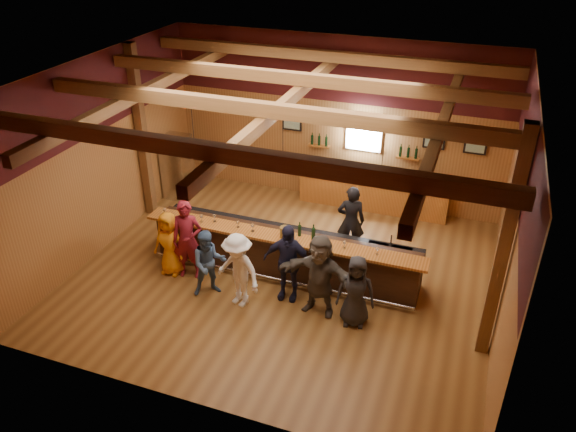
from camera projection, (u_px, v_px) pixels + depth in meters
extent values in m
plane|color=brown|center=(283.00, 274.00, 12.69)|extent=(9.00, 9.00, 0.00)
cube|color=brown|center=(335.00, 122.00, 14.85)|extent=(9.00, 0.04, 4.50)
cube|color=brown|center=(189.00, 298.00, 8.31)|extent=(9.00, 0.04, 4.50)
cube|color=brown|center=(100.00, 155.00, 12.91)|extent=(0.04, 8.00, 4.50)
cube|color=brown|center=(514.00, 222.00, 10.25)|extent=(0.04, 8.00, 4.50)
cube|color=brown|center=(283.00, 77.00, 10.47)|extent=(9.00, 8.00, 0.04)
cube|color=#3E1111|center=(338.00, 69.00, 14.14)|extent=(9.00, 0.01, 1.70)
cube|color=#3E1111|center=(90.00, 96.00, 12.21)|extent=(0.01, 8.00, 1.70)
cube|color=#3E1111|center=(529.00, 151.00, 9.56)|extent=(0.01, 8.00, 1.70)
cube|color=brown|center=(142.00, 134.00, 14.09)|extent=(0.22, 0.22, 4.50)
cube|color=brown|center=(504.00, 249.00, 9.48)|extent=(0.22, 0.22, 4.50)
cube|color=brown|center=(211.00, 151.00, 8.16)|extent=(8.80, 0.20, 0.25)
cube|color=brown|center=(263.00, 109.00, 9.80)|extent=(8.80, 0.20, 0.25)
cube|color=brown|center=(300.00, 79.00, 11.43)|extent=(8.80, 0.20, 0.25)
cube|color=brown|center=(327.00, 56.00, 13.07)|extent=(8.80, 0.20, 0.25)
cube|color=brown|center=(147.00, 90.00, 11.63)|extent=(0.18, 7.80, 0.22)
cube|color=brown|center=(283.00, 105.00, 10.74)|extent=(0.18, 7.80, 0.22)
cube|color=brown|center=(443.00, 124.00, 9.85)|extent=(0.18, 7.80, 0.22)
cube|color=black|center=(283.00, 255.00, 12.43)|extent=(6.00, 0.60, 1.05)
cube|color=#96501B|center=(280.00, 237.00, 12.01)|extent=(6.30, 0.50, 0.06)
cube|color=black|center=(289.00, 231.00, 12.55)|extent=(6.00, 0.48, 0.05)
cube|color=black|center=(289.00, 249.00, 12.78)|extent=(6.00, 0.48, 0.90)
cube|color=silver|center=(377.00, 249.00, 11.98)|extent=(0.45, 0.40, 0.14)
cube|color=silver|center=(401.00, 253.00, 11.83)|extent=(0.45, 0.40, 0.14)
cylinder|color=silver|center=(277.00, 279.00, 12.28)|extent=(6.00, 0.06, 0.06)
cube|color=#96501B|center=(373.00, 194.00, 15.16)|extent=(4.00, 0.50, 0.90)
cube|color=black|center=(374.00, 178.00, 14.92)|extent=(4.00, 0.52, 0.05)
cube|color=silver|center=(364.00, 133.00, 14.67)|extent=(0.95, 0.08, 0.95)
cube|color=white|center=(364.00, 134.00, 14.63)|extent=(0.78, 0.01, 0.78)
cube|color=black|center=(292.00, 122.00, 15.23)|extent=(0.55, 0.04, 0.45)
cube|color=silver|center=(292.00, 123.00, 15.21)|extent=(0.45, 0.01, 0.35)
cube|color=black|center=(434.00, 140.00, 14.11)|extent=(0.55, 0.04, 0.45)
cube|color=silver|center=(434.00, 141.00, 14.09)|extent=(0.45, 0.01, 0.35)
cube|color=black|center=(475.00, 145.00, 13.81)|extent=(0.55, 0.04, 0.45)
cube|color=silver|center=(475.00, 146.00, 13.79)|extent=(0.45, 0.01, 0.35)
cube|color=#96501B|center=(319.00, 146.00, 15.22)|extent=(0.60, 0.18, 0.04)
cylinder|color=black|center=(312.00, 140.00, 15.20)|extent=(0.07, 0.07, 0.26)
cylinder|color=black|center=(319.00, 141.00, 15.14)|extent=(0.07, 0.07, 0.26)
cylinder|color=black|center=(326.00, 142.00, 15.08)|extent=(0.07, 0.07, 0.26)
cube|color=#96501B|center=(408.00, 158.00, 14.51)|extent=(0.60, 0.18, 0.04)
cylinder|color=black|center=(400.00, 152.00, 14.49)|extent=(0.07, 0.07, 0.26)
cylinder|color=black|center=(408.00, 153.00, 14.43)|extent=(0.07, 0.07, 0.26)
cylinder|color=black|center=(416.00, 154.00, 14.37)|extent=(0.07, 0.07, 0.26)
cylinder|color=black|center=(193.00, 124.00, 11.64)|extent=(0.01, 0.01, 1.25)
sphere|color=#F7590C|center=(195.00, 152.00, 11.95)|extent=(0.24, 0.24, 0.24)
cylinder|color=black|center=(283.00, 136.00, 11.05)|extent=(0.01, 0.01, 1.25)
sphere|color=#F7590C|center=(283.00, 165.00, 11.36)|extent=(0.24, 0.24, 0.24)
cylinder|color=black|center=(383.00, 150.00, 10.46)|extent=(0.01, 0.01, 1.25)
sphere|color=#F7590C|center=(381.00, 180.00, 10.77)|extent=(0.24, 0.24, 0.24)
cube|color=silver|center=(178.00, 167.00, 15.59)|extent=(0.70, 0.70, 1.80)
imported|color=orange|center=(170.00, 243.00, 12.41)|extent=(0.75, 0.51, 1.51)
imported|color=maroon|center=(188.00, 240.00, 12.21)|extent=(0.77, 0.60, 1.86)
imported|color=#436087|center=(209.00, 263.00, 11.73)|extent=(0.93, 0.89, 1.52)
imported|color=white|center=(238.00, 271.00, 11.37)|extent=(1.22, 0.93, 1.67)
imported|color=#1C1E39|center=(287.00, 262.00, 11.55)|extent=(1.06, 0.51, 1.76)
imported|color=#4D463D|center=(319.00, 275.00, 11.13)|extent=(1.70, 0.69, 1.78)
imported|color=black|center=(356.00, 291.00, 10.87)|extent=(0.83, 0.62, 1.54)
imported|color=black|center=(351.00, 221.00, 13.00)|extent=(0.73, 0.56, 1.77)
cylinder|color=brown|center=(285.00, 232.00, 11.91)|extent=(0.22, 0.22, 0.24)
cylinder|color=black|center=(300.00, 231.00, 11.95)|extent=(0.07, 0.07, 0.25)
cylinder|color=black|center=(300.00, 224.00, 11.87)|extent=(0.02, 0.02, 0.09)
cylinder|color=black|center=(313.00, 234.00, 11.82)|extent=(0.08, 0.08, 0.27)
cylinder|color=black|center=(314.00, 226.00, 11.74)|extent=(0.03, 0.03, 0.09)
cylinder|color=silver|center=(165.00, 215.00, 12.79)|extent=(0.07, 0.07, 0.01)
cylinder|color=silver|center=(165.00, 213.00, 12.76)|extent=(0.01, 0.01, 0.11)
sphere|color=silver|center=(164.00, 209.00, 12.72)|extent=(0.08, 0.08, 0.08)
cylinder|color=silver|center=(202.00, 222.00, 12.52)|extent=(0.07, 0.07, 0.01)
cylinder|color=silver|center=(202.00, 220.00, 12.49)|extent=(0.01, 0.01, 0.11)
sphere|color=silver|center=(201.00, 216.00, 12.45)|extent=(0.09, 0.09, 0.09)
cylinder|color=silver|center=(215.00, 221.00, 12.54)|extent=(0.07, 0.07, 0.01)
cylinder|color=silver|center=(215.00, 219.00, 12.51)|extent=(0.01, 0.01, 0.10)
sphere|color=silver|center=(214.00, 216.00, 12.47)|extent=(0.08, 0.08, 0.08)
cylinder|color=silver|center=(238.00, 227.00, 12.32)|extent=(0.06, 0.06, 0.01)
cylinder|color=silver|center=(238.00, 225.00, 12.30)|extent=(0.01, 0.01, 0.09)
sphere|color=silver|center=(238.00, 222.00, 12.26)|extent=(0.07, 0.07, 0.07)
cylinder|color=silver|center=(253.00, 231.00, 12.17)|extent=(0.07, 0.07, 0.01)
cylinder|color=silver|center=(253.00, 229.00, 12.14)|extent=(0.01, 0.01, 0.11)
sphere|color=silver|center=(253.00, 225.00, 12.10)|extent=(0.08, 0.08, 0.08)
cylinder|color=silver|center=(322.00, 243.00, 11.75)|extent=(0.07, 0.07, 0.01)
cylinder|color=silver|center=(322.00, 241.00, 11.72)|extent=(0.01, 0.01, 0.10)
sphere|color=silver|center=(322.00, 237.00, 11.68)|extent=(0.08, 0.08, 0.08)
cylinder|color=silver|center=(344.00, 248.00, 11.60)|extent=(0.07, 0.07, 0.01)
cylinder|color=silver|center=(344.00, 246.00, 11.57)|extent=(0.01, 0.01, 0.10)
sphere|color=silver|center=(345.00, 242.00, 11.53)|extent=(0.08, 0.08, 0.08)
cylinder|color=silver|center=(377.00, 254.00, 11.38)|extent=(0.07, 0.07, 0.01)
cylinder|color=silver|center=(377.00, 252.00, 11.35)|extent=(0.01, 0.01, 0.10)
sphere|color=silver|center=(377.00, 249.00, 11.31)|extent=(0.08, 0.08, 0.08)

